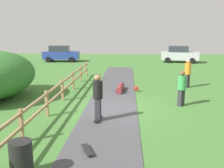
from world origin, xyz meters
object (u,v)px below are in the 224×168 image
(parked_car_silver, at_px, (180,54))
(parked_car_blue, at_px, (61,54))
(skater_riding, at_px, (98,95))
(bystander_orange, at_px, (188,72))
(trash_bin, at_px, (21,159))
(skateboard_loose, at_px, (87,150))
(skater_fallen, at_px, (121,88))
(bystander_green, at_px, (182,87))

(parked_car_silver, bearing_deg, parked_car_blue, -179.95)
(skater_riding, relative_size, bystander_orange, 1.02)
(trash_bin, relative_size, skateboard_loose, 1.10)
(trash_bin, bearing_deg, parked_car_silver, 70.75)
(trash_bin, distance_m, skater_fallen, 9.52)
(skater_riding, height_order, bystander_orange, skater_riding)
(bystander_orange, xyz_separation_m, parked_car_blue, (-11.82, 13.90, -0.05))
(bystander_orange, bearing_deg, trash_bin, -120.84)
(skater_riding, distance_m, skateboard_loose, 2.89)
(bystander_orange, bearing_deg, skater_riding, -126.86)
(skater_riding, distance_m, parked_car_blue, 21.61)
(skater_fallen, distance_m, skateboard_loose, 7.98)
(parked_car_blue, bearing_deg, skater_fallen, -63.31)
(skater_fallen, height_order, bystander_green, bystander_green)
(skateboard_loose, xyz_separation_m, parked_car_blue, (-6.88, 23.20, 0.87))
(parked_car_silver, relative_size, parked_car_blue, 1.04)
(skater_fallen, distance_m, bystander_green, 4.16)
(skater_fallen, height_order, bystander_orange, bystander_orange)
(trash_bin, bearing_deg, skater_fallen, 76.67)
(bystander_orange, bearing_deg, skateboard_loose, -117.95)
(skater_riding, relative_size, skater_fallen, 1.08)
(skater_riding, bearing_deg, skater_fallen, 81.40)
(parked_car_blue, bearing_deg, bystander_green, -59.69)
(trash_bin, height_order, skater_riding, skater_riding)
(trash_bin, relative_size, parked_car_silver, 0.20)
(bystander_orange, bearing_deg, bystander_green, -106.16)
(skateboard_loose, bearing_deg, skater_fallen, 84.32)
(skater_fallen, height_order, skateboard_loose, skater_fallen)
(skater_riding, bearing_deg, bystander_orange, 53.14)
(skater_fallen, bearing_deg, skateboard_loose, -95.68)
(trash_bin, relative_size, skater_riding, 0.49)
(skateboard_loose, bearing_deg, bystander_green, 53.83)
(bystander_green, relative_size, parked_car_blue, 0.40)
(bystander_green, distance_m, parked_car_silver, 18.46)
(bystander_orange, height_order, parked_car_blue, parked_car_blue)
(skater_fallen, distance_m, parked_car_blue, 17.10)
(skater_riding, bearing_deg, skateboard_loose, -90.02)
(skater_riding, bearing_deg, parked_car_blue, 108.58)
(trash_bin, distance_m, skateboard_loose, 1.96)
(parked_car_blue, bearing_deg, skater_riding, -71.42)
(parked_car_blue, bearing_deg, bystander_orange, -49.61)
(parked_car_silver, bearing_deg, skateboard_loose, -107.15)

